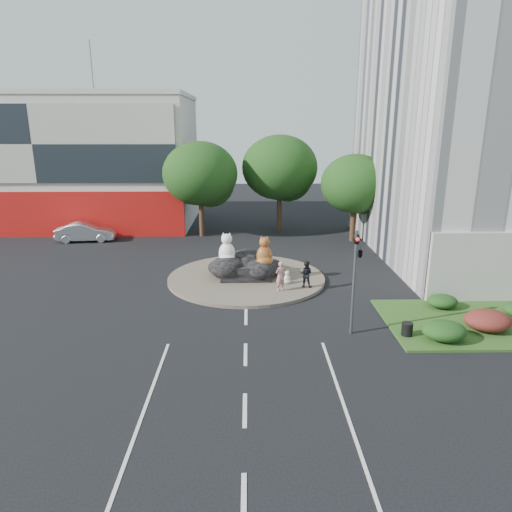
% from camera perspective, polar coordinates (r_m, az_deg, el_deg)
% --- Properties ---
extents(ground, '(120.00, 120.00, 0.00)m').
position_cam_1_polar(ground, '(20.14, -1.32, -12.20)').
color(ground, black).
rests_on(ground, ground).
extents(roundabout_island, '(10.00, 10.00, 0.20)m').
position_cam_1_polar(roundabout_island, '(29.30, -1.21, -2.74)').
color(roundabout_island, brown).
rests_on(roundabout_island, ground).
extents(rock_plinth, '(3.20, 2.60, 0.90)m').
position_cam_1_polar(rock_plinth, '(29.13, -1.22, -1.71)').
color(rock_plinth, black).
rests_on(rock_plinth, roundabout_island).
extents(shophouse_block, '(25.20, 12.30, 17.40)m').
position_cam_1_polar(shophouse_block, '(49.25, -23.02, 10.90)').
color(shophouse_block, '#BAB5A8').
rests_on(shophouse_block, ground).
extents(grass_verge, '(10.00, 6.00, 0.12)m').
position_cam_1_polar(grass_verge, '(25.69, 26.82, -7.41)').
color(grass_verge, '#2B521B').
rests_on(grass_verge, ground).
extents(tree_left, '(6.46, 6.46, 8.27)m').
position_cam_1_polar(tree_left, '(40.25, -6.88, 9.81)').
color(tree_left, '#382314').
rests_on(tree_left, ground).
extents(tree_mid, '(6.84, 6.84, 8.76)m').
position_cam_1_polar(tree_mid, '(42.10, 3.07, 10.60)').
color(tree_mid, '#382314').
rests_on(tree_mid, ground).
extents(tree_right, '(5.70, 5.70, 7.30)m').
position_cam_1_polar(tree_right, '(39.15, 12.35, 8.48)').
color(tree_right, '#382314').
rests_on(tree_right, ground).
extents(hedge_near_green, '(2.00, 1.60, 0.90)m').
position_cam_1_polar(hedge_near_green, '(22.58, 22.46, -8.64)').
color(hedge_near_green, '#1B3D13').
rests_on(hedge_near_green, grass_verge).
extents(hedge_red, '(2.20, 1.76, 0.99)m').
position_cam_1_polar(hedge_red, '(24.45, 27.00, -7.19)').
color(hedge_red, '#531618').
rests_on(hedge_red, grass_verge).
extents(hedge_back_green, '(1.60, 1.28, 0.72)m').
position_cam_1_polar(hedge_back_green, '(26.40, 22.28, -5.26)').
color(hedge_back_green, '#1B3D13').
rests_on(hedge_back_green, grass_verge).
extents(traffic_light, '(0.44, 1.24, 5.00)m').
position_cam_1_polar(traffic_light, '(21.19, 12.56, -0.54)').
color(traffic_light, '#595B60').
rests_on(traffic_light, ground).
extents(street_lamp, '(2.34, 0.22, 8.06)m').
position_cam_1_polar(street_lamp, '(29.12, 24.92, 4.70)').
color(street_lamp, '#595B60').
rests_on(street_lamp, ground).
extents(cat_white, '(1.35, 1.21, 2.00)m').
position_cam_1_polar(cat_white, '(28.75, -3.67, 1.03)').
color(cat_white, white).
rests_on(cat_white, rock_plinth).
extents(cat_tabby, '(1.21, 1.07, 1.91)m').
position_cam_1_polar(cat_tabby, '(28.22, 1.07, 0.67)').
color(cat_tabby, '#BD6C27').
rests_on(cat_tabby, rock_plinth).
extents(kitten_calico, '(0.63, 0.56, 0.93)m').
position_cam_1_polar(kitten_calico, '(28.53, -4.16, -2.11)').
color(kitten_calico, silver).
rests_on(kitten_calico, roundabout_island).
extents(kitten_white, '(0.67, 0.67, 0.85)m').
position_cam_1_polar(kitten_white, '(27.91, 3.91, -2.61)').
color(kitten_white, beige).
rests_on(kitten_white, roundabout_island).
extents(pedestrian_pink, '(0.77, 0.72, 1.77)m').
position_cam_1_polar(pedestrian_pink, '(26.57, 3.05, -2.52)').
color(pedestrian_pink, '#C07C83').
rests_on(pedestrian_pink, roundabout_island).
extents(pedestrian_dark, '(0.92, 0.81, 1.61)m').
position_cam_1_polar(pedestrian_dark, '(27.33, 6.25, -2.23)').
color(pedestrian_dark, black).
rests_on(pedestrian_dark, roundabout_island).
extents(parked_car, '(4.99, 2.18, 1.59)m').
position_cam_1_polar(parked_car, '(41.40, -20.52, 2.83)').
color(parked_car, '#B8BBC1').
rests_on(parked_car, ground).
extents(litter_bin, '(0.59, 0.59, 0.62)m').
position_cam_1_polar(litter_bin, '(22.53, 18.37, -8.65)').
color(litter_bin, black).
rests_on(litter_bin, grass_verge).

